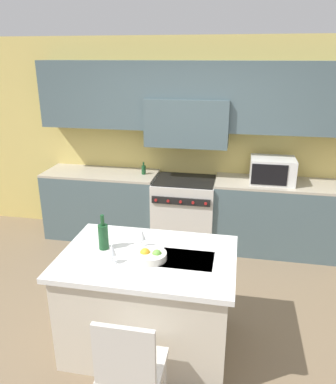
# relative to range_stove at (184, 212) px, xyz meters

# --- Properties ---
(ground_plane) EXTENTS (10.00, 10.00, 0.00)m
(ground_plane) POSITION_rel_range_stove_xyz_m (0.00, -1.85, -0.46)
(ground_plane) COLOR #7A664C
(back_cabinetry) EXTENTS (10.00, 0.46, 2.70)m
(back_cabinetry) POSITION_rel_range_stove_xyz_m (0.00, 0.27, 1.15)
(back_cabinetry) COLOR #DBC166
(back_cabinetry) RESTS_ON ground_plane
(back_counter) EXTENTS (3.91, 0.62, 0.95)m
(back_counter) POSITION_rel_range_stove_xyz_m (0.00, 0.02, 0.01)
(back_counter) COLOR #4C6066
(back_counter) RESTS_ON ground_plane
(range_stove) EXTENTS (0.81, 0.70, 0.92)m
(range_stove) POSITION_rel_range_stove_xyz_m (0.00, 0.00, 0.00)
(range_stove) COLOR beige
(range_stove) RESTS_ON ground_plane
(microwave) EXTENTS (0.54, 0.41, 0.32)m
(microwave) POSITION_rel_range_stove_xyz_m (1.10, 0.02, 0.65)
(microwave) COLOR silver
(microwave) RESTS_ON back_counter
(kitchen_island) EXTENTS (1.45, 0.99, 0.91)m
(kitchen_island) POSITION_rel_range_stove_xyz_m (-0.01, -2.00, -0.00)
(kitchen_island) COLOR beige
(kitchen_island) RESTS_ON ground_plane
(island_chair) EXTENTS (0.42, 0.40, 0.94)m
(island_chair) POSITION_rel_range_stove_xyz_m (0.06, -2.81, 0.07)
(island_chair) COLOR beige
(island_chair) RESTS_ON ground_plane
(wine_bottle) EXTENTS (0.09, 0.09, 0.31)m
(wine_bottle) POSITION_rel_range_stove_xyz_m (-0.41, -1.96, 0.56)
(wine_bottle) COLOR #194723
(wine_bottle) RESTS_ON kitchen_island
(wine_glass_near) EXTENTS (0.07, 0.07, 0.17)m
(wine_glass_near) POSITION_rel_range_stove_xyz_m (-0.26, -2.17, 0.56)
(wine_glass_near) COLOR white
(wine_glass_near) RESTS_ON kitchen_island
(wine_glass_far) EXTENTS (0.07, 0.07, 0.17)m
(wine_glass_far) POSITION_rel_range_stove_xyz_m (-0.10, -1.87, 0.56)
(wine_glass_far) COLOR white
(wine_glass_far) RESTS_ON kitchen_island
(fruit_bowl) EXTENTS (0.26, 0.26, 0.09)m
(fruit_bowl) POSITION_rel_range_stove_xyz_m (0.03, -2.06, 0.48)
(fruit_bowl) COLOR silver
(fruit_bowl) RESTS_ON kitchen_island
(oil_bottle_on_counter) EXTENTS (0.06, 0.06, 0.17)m
(oil_bottle_on_counter) POSITION_rel_range_stove_xyz_m (-0.57, 0.05, 0.55)
(oil_bottle_on_counter) COLOR #194723
(oil_bottle_on_counter) RESTS_ON back_counter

